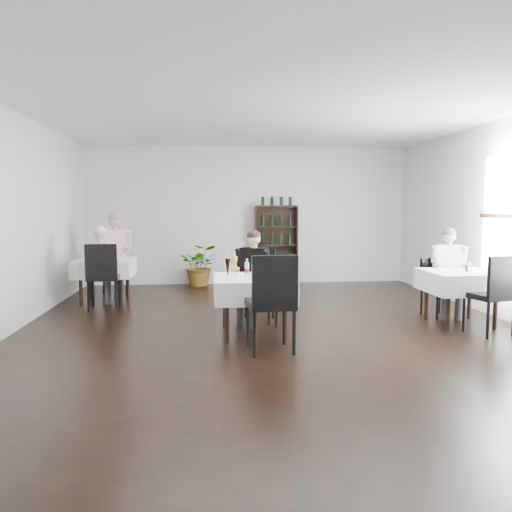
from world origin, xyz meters
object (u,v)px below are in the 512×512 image
(main_table, at_px, (254,288))
(potted_tree, at_px, (200,265))
(diner_main, at_px, (252,269))
(wine_shelf, at_px, (276,246))

(main_table, distance_m, potted_tree, 4.22)
(diner_main, bearing_deg, wine_shelf, 76.85)
(main_table, relative_size, diner_main, 0.76)
(wine_shelf, distance_m, potted_tree, 1.70)
(main_table, relative_size, potted_tree, 1.14)
(diner_main, bearing_deg, main_table, -93.77)
(main_table, height_order, diner_main, diner_main)
(main_table, height_order, potted_tree, potted_tree)
(wine_shelf, bearing_deg, main_table, -101.78)
(wine_shelf, xyz_separation_m, potted_tree, (-1.65, -0.16, -0.40))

